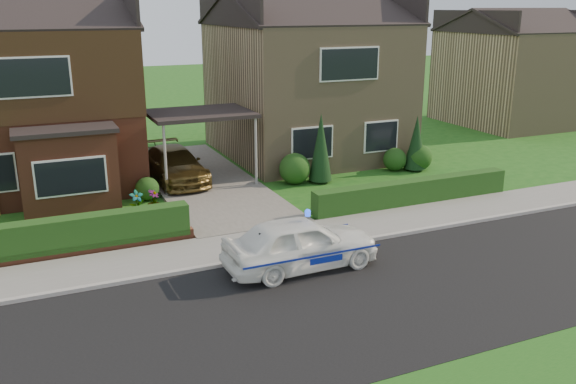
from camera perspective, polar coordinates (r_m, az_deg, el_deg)
ground at (r=14.29m, az=4.62°, el=-10.37°), size 120.00×120.00×0.00m
road at (r=14.29m, az=4.62°, el=-10.37°), size 60.00×6.00×0.02m
kerb at (r=16.75m, az=-0.35°, el=-5.82°), size 60.00×0.16×0.12m
sidewalk at (r=17.65m, az=-1.71°, el=-4.64°), size 60.00×2.00×0.10m
driveway at (r=23.85m, az=-8.00°, el=1.03°), size 3.80×12.00×0.12m
house_left at (r=25.16m, az=-23.20°, el=9.39°), size 7.50×9.53×7.25m
house_right at (r=27.95m, az=1.62°, el=11.05°), size 7.50×8.06×7.25m
carport_link at (r=23.23m, az=-8.23°, el=7.16°), size 3.80×3.00×2.77m
dwarf_wall at (r=17.61m, az=-21.12°, el=-5.44°), size 7.70×0.25×0.36m
hedge_left at (r=17.81m, az=-21.09°, el=-5.80°), size 7.50×0.55×0.90m
hedge_right at (r=21.37m, az=11.54°, el=-1.22°), size 7.50×0.55×0.80m
shrub_left_mid at (r=21.35m, az=-17.13°, el=0.20°), size 1.32×1.32×1.32m
shrub_left_near at (r=21.92m, az=-13.04°, el=0.29°), size 0.84×0.84×0.84m
shrub_right_near at (r=23.31m, az=0.63°, el=2.20°), size 1.20×1.20×1.20m
shrub_right_mid at (r=25.62m, az=9.96°, el=3.02°), size 0.96×0.96×0.96m
shrub_right_far at (r=25.92m, az=12.17°, el=3.20°), size 1.08×1.08×1.08m
conifer_a at (r=23.39m, az=3.08°, el=3.99°), size 0.90×0.90×2.60m
conifer_b at (r=25.69m, az=11.89°, el=4.37°), size 0.90×0.90×2.20m
neighbour_right at (r=37.87m, az=20.32°, el=9.97°), size 6.50×7.00×5.20m
police_car at (r=15.76m, az=1.18°, el=-4.84°), size 3.74×4.11×1.55m
driveway_car at (r=23.69m, az=-10.57°, el=2.53°), size 2.01×4.45×1.27m
potted_plant_a at (r=20.30m, az=-13.94°, el=-1.08°), size 0.49×0.36×0.86m
potted_plant_c at (r=20.44m, az=-12.45°, el=-0.95°), size 0.61×0.61×0.79m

